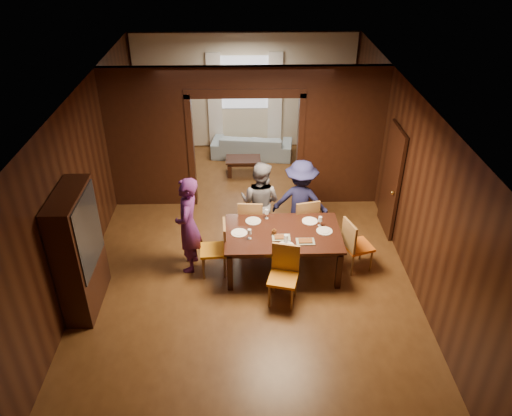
{
  "coord_description": "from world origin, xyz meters",
  "views": [
    {
      "loc": [
        -0.02,
        -7.6,
        5.46
      ],
      "look_at": [
        0.16,
        -0.4,
        1.05
      ],
      "focal_mm": 35.0,
      "sensor_mm": 36.0,
      "label": 1
    }
  ],
  "objects_px": {
    "person_grey": "(260,202)",
    "sofa": "(252,145)",
    "chair_far_l": "(251,221)",
    "hutch": "(79,251)",
    "coffee_table": "(243,166)",
    "person_navy": "(301,201)",
    "chair_right": "(358,244)",
    "person_purple": "(188,225)",
    "chair_left": "(213,249)",
    "chair_far_r": "(303,220)",
    "dining_table": "(282,251)",
    "chair_near": "(283,277)"
  },
  "relations": [
    {
      "from": "coffee_table",
      "to": "chair_left",
      "type": "height_order",
      "value": "chair_left"
    },
    {
      "from": "chair_right",
      "to": "chair_near",
      "type": "distance_m",
      "value": 1.58
    },
    {
      "from": "coffee_table",
      "to": "person_navy",
      "type": "bearing_deg",
      "value": -68.52
    },
    {
      "from": "person_grey",
      "to": "dining_table",
      "type": "xyz_separation_m",
      "value": [
        0.35,
        -0.92,
        -0.42
      ]
    },
    {
      "from": "person_purple",
      "to": "chair_far_l",
      "type": "relative_size",
      "value": 1.79
    },
    {
      "from": "coffee_table",
      "to": "chair_right",
      "type": "xyz_separation_m",
      "value": [
        1.95,
        -3.58,
        0.28
      ]
    },
    {
      "from": "chair_far_l",
      "to": "sofa",
      "type": "bearing_deg",
      "value": -87.53
    },
    {
      "from": "chair_far_l",
      "to": "person_purple",
      "type": "bearing_deg",
      "value": 37.09
    },
    {
      "from": "person_navy",
      "to": "coffee_table",
      "type": "relative_size",
      "value": 2.02
    },
    {
      "from": "chair_left",
      "to": "person_purple",
      "type": "bearing_deg",
      "value": -112.96
    },
    {
      "from": "sofa",
      "to": "coffee_table",
      "type": "bearing_deg",
      "value": 84.63
    },
    {
      "from": "dining_table",
      "to": "chair_right",
      "type": "bearing_deg",
      "value": 0.28
    },
    {
      "from": "coffee_table",
      "to": "chair_near",
      "type": "height_order",
      "value": "chair_near"
    },
    {
      "from": "hutch",
      "to": "person_purple",
      "type": "bearing_deg",
      "value": 29.51
    },
    {
      "from": "chair_near",
      "to": "hutch",
      "type": "height_order",
      "value": "hutch"
    },
    {
      "from": "person_navy",
      "to": "chair_left",
      "type": "height_order",
      "value": "person_navy"
    },
    {
      "from": "person_purple",
      "to": "hutch",
      "type": "bearing_deg",
      "value": -56.78
    },
    {
      "from": "dining_table",
      "to": "hutch",
      "type": "relative_size",
      "value": 0.97
    },
    {
      "from": "sofa",
      "to": "person_navy",
      "type": "bearing_deg",
      "value": 110.02
    },
    {
      "from": "coffee_table",
      "to": "hutch",
      "type": "distance_m",
      "value": 5.08
    },
    {
      "from": "dining_table",
      "to": "person_purple",
      "type": "bearing_deg",
      "value": 176.53
    },
    {
      "from": "chair_far_l",
      "to": "chair_near",
      "type": "bearing_deg",
      "value": 110.19
    },
    {
      "from": "person_grey",
      "to": "chair_near",
      "type": "bearing_deg",
      "value": 124.51
    },
    {
      "from": "person_purple",
      "to": "chair_right",
      "type": "relative_size",
      "value": 1.79
    },
    {
      "from": "person_purple",
      "to": "person_grey",
      "type": "bearing_deg",
      "value": 127.45
    },
    {
      "from": "person_grey",
      "to": "sofa",
      "type": "bearing_deg",
      "value": -64.02
    },
    {
      "from": "person_navy",
      "to": "chair_right",
      "type": "distance_m",
      "value": 1.33
    },
    {
      "from": "hutch",
      "to": "person_navy",
      "type": "bearing_deg",
      "value": 25.85
    },
    {
      "from": "chair_far_r",
      "to": "chair_near",
      "type": "relative_size",
      "value": 1.0
    },
    {
      "from": "person_grey",
      "to": "hutch",
      "type": "bearing_deg",
      "value": 56.1
    },
    {
      "from": "dining_table",
      "to": "chair_left",
      "type": "relative_size",
      "value": 2.0
    },
    {
      "from": "person_navy",
      "to": "hutch",
      "type": "height_order",
      "value": "hutch"
    },
    {
      "from": "chair_far_l",
      "to": "hutch",
      "type": "bearing_deg",
      "value": 34.89
    },
    {
      "from": "person_navy",
      "to": "chair_far_r",
      "type": "height_order",
      "value": "person_navy"
    },
    {
      "from": "person_purple",
      "to": "chair_left",
      "type": "distance_m",
      "value": 0.58
    },
    {
      "from": "chair_far_r",
      "to": "coffee_table",
      "type": "bearing_deg",
      "value": -81.21
    },
    {
      "from": "person_grey",
      "to": "coffee_table",
      "type": "relative_size",
      "value": 2.0
    },
    {
      "from": "person_grey",
      "to": "coffee_table",
      "type": "xyz_separation_m",
      "value": [
        -0.3,
        2.67,
        -0.6
      ]
    },
    {
      "from": "coffee_table",
      "to": "chair_left",
      "type": "relative_size",
      "value": 0.82
    },
    {
      "from": "person_grey",
      "to": "sofa",
      "type": "xyz_separation_m",
      "value": [
        -0.08,
        3.65,
        -0.51
      ]
    },
    {
      "from": "coffee_table",
      "to": "chair_near",
      "type": "relative_size",
      "value": 0.82
    },
    {
      "from": "sofa",
      "to": "chair_far_l",
      "type": "distance_m",
      "value": 3.79
    },
    {
      "from": "chair_near",
      "to": "hutch",
      "type": "bearing_deg",
      "value": -166.55
    },
    {
      "from": "person_navy",
      "to": "chair_far_r",
      "type": "relative_size",
      "value": 1.67
    },
    {
      "from": "person_purple",
      "to": "person_navy",
      "type": "relative_size",
      "value": 1.07
    },
    {
      "from": "sofa",
      "to": "chair_far_r",
      "type": "height_order",
      "value": "chair_far_r"
    },
    {
      "from": "chair_near",
      "to": "chair_far_r",
      "type": "bearing_deg",
      "value": 87.55
    },
    {
      "from": "chair_right",
      "to": "chair_far_l",
      "type": "relative_size",
      "value": 1.0
    },
    {
      "from": "coffee_table",
      "to": "hutch",
      "type": "relative_size",
      "value": 0.4
    },
    {
      "from": "person_grey",
      "to": "chair_far_l",
      "type": "bearing_deg",
      "value": 61.2
    }
  ]
}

